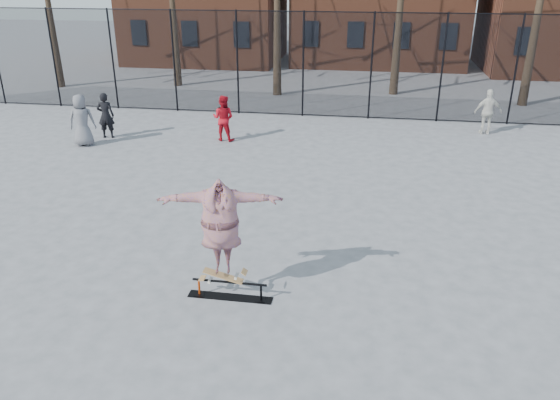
% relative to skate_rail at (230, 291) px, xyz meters
% --- Properties ---
extents(ground, '(100.00, 100.00, 0.00)m').
position_rel_skate_rail_xyz_m(ground, '(1.10, 0.11, -0.13)').
color(ground, slate).
extents(skate_rail, '(1.54, 0.24, 0.34)m').
position_rel_skate_rail_xyz_m(skate_rail, '(0.00, 0.00, 0.00)').
color(skate_rail, black).
rests_on(skate_rail, ground).
extents(skateboard, '(0.79, 0.19, 0.09)m').
position_rel_skate_rail_xyz_m(skateboard, '(-0.11, 0.00, 0.25)').
color(skateboard, '#A67942').
rests_on(skateboard, skate_rail).
extents(skater, '(2.21, 0.96, 1.74)m').
position_rel_skate_rail_xyz_m(skater, '(-0.11, -0.00, 1.17)').
color(skater, '#553484').
rests_on(skater, skateboard).
extents(bystander_grey, '(0.96, 0.76, 1.71)m').
position_rel_skate_rail_xyz_m(bystander_grey, '(-6.99, 8.08, 0.72)').
color(bystander_grey, slate).
rests_on(bystander_grey, ground).
extents(bystander_black, '(0.63, 0.46, 1.57)m').
position_rel_skate_rail_xyz_m(bystander_black, '(-6.62, 9.05, 0.65)').
color(bystander_black, black).
rests_on(bystander_black, ground).
extents(bystander_red, '(0.81, 0.67, 1.55)m').
position_rel_skate_rail_xyz_m(bystander_red, '(-2.55, 9.40, 0.64)').
color(bystander_red, '#AB0F1B').
rests_on(bystander_red, ground).
extents(bystander_white, '(0.96, 0.45, 1.59)m').
position_rel_skate_rail_xyz_m(bystander_white, '(6.45, 11.64, 0.66)').
color(bystander_white, beige).
rests_on(bystander_white, ground).
extents(fence, '(34.03, 0.07, 4.00)m').
position_rel_skate_rail_xyz_m(fence, '(1.09, 13.11, 1.92)').
color(fence, black).
rests_on(fence, ground).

